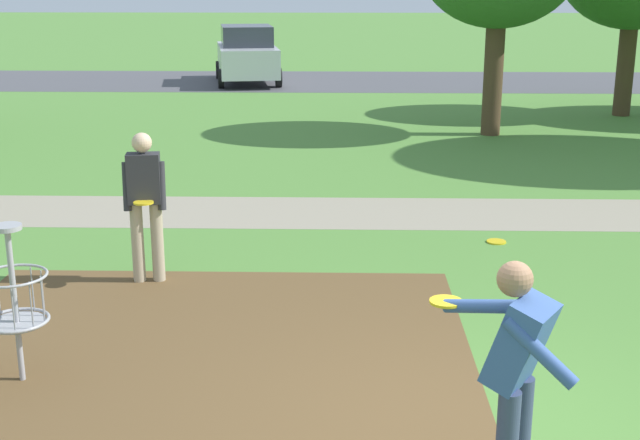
{
  "coord_description": "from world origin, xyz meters",
  "views": [
    {
      "loc": [
        -0.9,
        -5.64,
        3.34
      ],
      "look_at": [
        -1.12,
        2.54,
        1.0
      ],
      "focal_mm": 47.76,
      "sensor_mm": 36.0,
      "label": 1
    }
  ],
  "objects": [
    {
      "name": "dirt_tee_pad",
      "position": [
        -2.24,
        1.04,
        0.0
      ],
      "size": [
        5.09,
        5.48,
        0.01
      ],
      "primitive_type": "cube",
      "color": "brown",
      "rests_on": "ground"
    },
    {
      "name": "disc_golf_basket",
      "position": [
        -3.7,
        0.97,
        0.75
      ],
      "size": [
        0.98,
        0.58,
        1.39
      ],
      "color": "#9E9EA3",
      "rests_on": "ground"
    },
    {
      "name": "parked_car_leftmost",
      "position": [
        -4.03,
        22.37,
        0.92
      ],
      "size": [
        2.49,
        4.44,
        1.84
      ],
      "color": "#B2B7BC",
      "rests_on": "ground"
    },
    {
      "name": "player_foreground_watching",
      "position": [
        -3.09,
        3.46,
        0.97
      ],
      "size": [
        0.49,
        0.42,
        1.71
      ],
      "color": "tan",
      "rests_on": "ground"
    },
    {
      "name": "frisbee_near_basket",
      "position": [
        1.12,
        5.03,
        0.01
      ],
      "size": [
        0.25,
        0.25,
        0.02
      ],
      "primitive_type": "cylinder",
      "color": "gold",
      "rests_on": "ground"
    },
    {
      "name": "gravel_path",
      "position": [
        0.0,
        6.44,
        0.0
      ],
      "size": [
        40.0,
        1.76,
        0.0
      ],
      "primitive_type": "cube",
      "color": "gray",
      "rests_on": "ground"
    },
    {
      "name": "parking_lot_strip",
      "position": [
        0.0,
        22.93,
        0.0
      ],
      "size": [
        36.0,
        6.0,
        0.01
      ],
      "primitive_type": "cube",
      "color": "#4C4C51",
      "rests_on": "ground"
    },
    {
      "name": "player_waiting_left",
      "position": [
        0.17,
        -0.84,
        0.99
      ],
      "size": [
        0.8,
        0.96,
        1.71
      ],
      "color": "#384260",
      "rests_on": "ground"
    }
  ]
}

